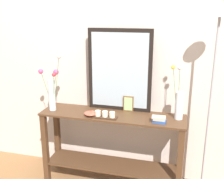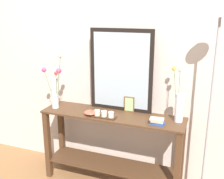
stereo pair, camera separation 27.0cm
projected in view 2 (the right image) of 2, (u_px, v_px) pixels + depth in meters
name	position (u px, v px, depth m)	size (l,w,h in m)	color
wall_back	(122.00, 57.00, 2.90)	(6.40, 0.08, 2.70)	beige
console_table	(112.00, 142.00, 2.87)	(1.49, 0.37, 0.80)	#472D1C
mirror_leaning	(121.00, 71.00, 2.79)	(0.67, 0.03, 0.86)	black
tall_vase_left	(55.00, 88.00, 2.90)	(0.28, 0.15, 0.63)	silver
vase_right	(179.00, 105.00, 2.56)	(0.14, 0.14, 0.53)	silver
candle_tray	(104.00, 115.00, 2.69)	(0.24, 0.09, 0.07)	#382316
picture_frame_small	(129.00, 104.00, 2.83)	(0.11, 0.01, 0.16)	brown
decorative_bowl	(91.00, 112.00, 2.76)	(0.14, 0.14, 0.05)	#B24C38
book_stack	(157.00, 121.00, 2.53)	(0.14, 0.09, 0.06)	#2D519E
floor_lamp	(213.00, 79.00, 2.31)	(0.24, 0.24, 1.88)	#9E9EA3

